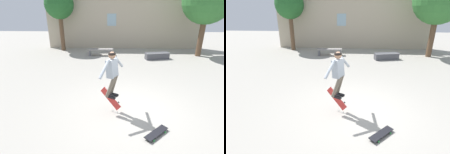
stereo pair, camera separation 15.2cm
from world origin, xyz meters
The scene contains 8 objects.
ground_plane centered at (0.00, 0.00, 0.00)m, with size 40.00×40.00×0.00m, color #A39E93.
building_backdrop centered at (0.03, 9.47, 2.14)m, with size 12.76×0.52×5.05m.
tree_left centered at (-4.69, 8.41, 3.28)m, with size 2.08×2.08×4.38m.
park_bench centered at (-1.65, 6.93, 0.34)m, with size 1.74×0.56×0.46m.
skate_ledge centered at (2.10, 6.15, 0.21)m, with size 1.60×0.78×0.42m.
skater centered at (-0.56, -0.12, 1.39)m, with size 0.70×1.18×1.42m.
skateboard_flipping centered at (-0.61, -0.05, 0.42)m, with size 0.67×0.40×0.68m.
skateboard_resting centered at (0.64, -1.20, 0.07)m, with size 0.71×0.69×0.08m.
Camera 2 is at (-0.22, -4.92, 3.10)m, focal length 28.00 mm.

